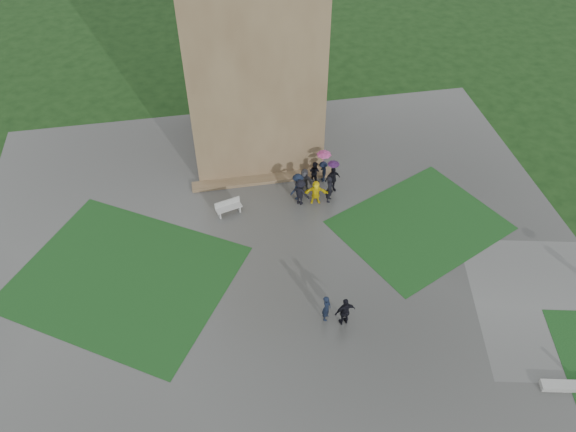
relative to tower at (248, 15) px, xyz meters
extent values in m
plane|color=black|center=(0.00, -15.00, -9.00)|extent=(120.00, 120.00, 0.00)
cube|color=#373735|center=(0.00, -13.00, -8.99)|extent=(34.00, 34.00, 0.02)
cube|color=#133615|center=(-8.50, -11.00, -8.97)|extent=(14.10, 13.46, 0.01)
cube|color=#133615|center=(8.50, -10.00, -8.97)|extent=(11.12, 10.15, 0.01)
cube|color=brown|center=(0.00, 0.00, 0.00)|extent=(8.00, 8.00, 18.00)
cube|color=brown|center=(0.00, -4.40, -8.87)|extent=(9.00, 0.80, 0.22)
cube|color=#A1A19D|center=(-2.43, -7.06, -8.52)|extent=(1.64, 0.89, 0.06)
cube|color=#A1A19D|center=(-3.03, -7.23, -8.76)|extent=(0.20, 0.43, 0.44)
cube|color=#A1A19D|center=(-1.82, -6.88, -8.76)|extent=(0.20, 0.43, 0.44)
cube|color=#A1A19D|center=(-2.49, -6.83, -8.28)|extent=(1.53, 0.48, 0.42)
imported|color=black|center=(4.11, -6.05, -8.09)|extent=(1.17, 0.88, 1.78)
imported|color=black|center=(3.75, -5.03, -8.25)|extent=(0.54, 0.97, 1.47)
imported|color=black|center=(3.20, -4.99, -8.23)|extent=(0.82, 0.80, 1.50)
imported|color=#3D3C41|center=(2.41, -5.70, -8.17)|extent=(1.49, 1.38, 1.62)
imported|color=black|center=(1.87, -6.41, -8.05)|extent=(1.33, 1.23, 1.86)
imported|color=black|center=(1.93, -6.90, -8.09)|extent=(1.26, 1.21, 1.78)
imported|color=yellow|center=(2.87, -6.95, -8.18)|extent=(1.55, 0.76, 1.60)
imported|color=black|center=(3.72, -6.95, -8.07)|extent=(0.67, 0.79, 1.82)
imported|color=pink|center=(3.75, -5.03, -7.04)|extent=(0.86, 0.86, 0.76)
imported|color=#642B78|center=(4.11, -6.05, -7.02)|extent=(0.70, 0.70, 0.62)
imported|color=black|center=(1.58, -15.47, -8.16)|extent=(0.62, 0.71, 1.64)
imported|color=black|center=(2.40, -15.91, -8.08)|extent=(1.15, 0.77, 1.81)
camera|label=1|loc=(-3.22, -31.60, 14.26)|focal=35.00mm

